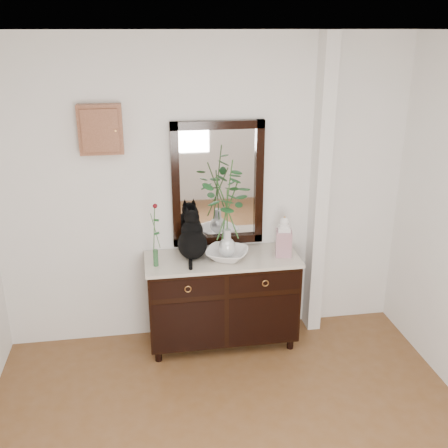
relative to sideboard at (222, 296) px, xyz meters
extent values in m
cube|color=white|center=(-0.10, 0.25, 0.88)|extent=(3.60, 0.04, 2.70)
cube|color=white|center=(0.90, 0.17, 0.88)|extent=(0.12, 0.20, 2.70)
cube|color=black|center=(0.00, 0.00, -0.01)|extent=(1.30, 0.50, 0.82)
cube|color=beige|center=(0.00, 0.00, 0.36)|extent=(1.33, 0.52, 0.03)
cube|color=black|center=(0.00, 0.24, 0.97)|extent=(0.80, 0.06, 1.10)
cube|color=white|center=(0.00, 0.25, 0.97)|extent=(0.66, 0.01, 0.96)
cube|color=brown|center=(-0.95, 0.21, 1.48)|extent=(0.35, 0.10, 0.40)
imported|color=white|center=(0.04, -0.02, 0.42)|extent=(0.47, 0.47, 0.09)
camera|label=1|loc=(-0.64, -4.07, 2.25)|focal=42.00mm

